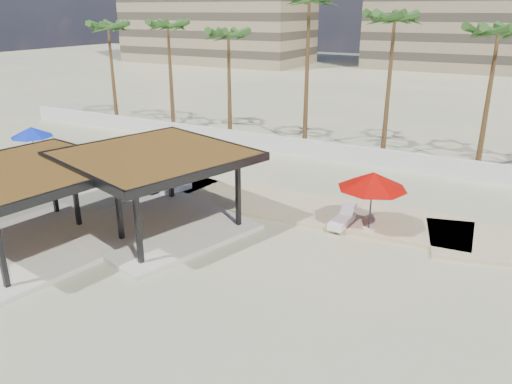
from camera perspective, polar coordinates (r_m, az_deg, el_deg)
ground at (r=20.67m, az=-7.70°, el=-7.48°), size 200.00×200.00×0.00m
promenade at (r=25.86m, az=5.92°, el=-1.41°), size 44.45×7.97×0.24m
boundary_wall at (r=33.77m, az=8.34°, el=4.63°), size 56.00×0.30×1.20m
pavilion_central at (r=22.75m, az=-11.37°, el=0.91°), size 8.97×8.97×3.65m
pavilion_west at (r=22.54m, az=-24.51°, el=-0.92°), size 8.03×8.03×3.54m
umbrella_a at (r=34.87m, az=-24.29°, el=6.26°), size 3.04×3.04×2.35m
umbrella_b at (r=29.96m, az=-9.80°, el=5.89°), size 3.12×3.12×2.45m
umbrella_c at (r=22.24m, az=13.20°, el=1.28°), size 3.22×3.22×2.73m
umbrella_f at (r=28.13m, az=-12.65°, el=5.45°), size 4.22×4.22×2.83m
lounger_a at (r=27.58m, az=-9.08°, el=0.48°), size 1.10×1.96×0.71m
lounger_b at (r=23.38m, az=9.82°, el=-3.22°), size 0.75×2.03×0.76m
palm_a at (r=45.99m, az=-16.52°, el=17.29°), size 3.00×3.00×8.98m
palm_b at (r=42.33m, az=-10.03°, el=17.83°), size 3.00×3.00×9.16m
palm_c at (r=38.44m, az=-3.17°, el=17.14°), size 3.00×3.00×8.63m
palm_d at (r=36.36m, az=6.10°, el=20.41°), size 3.00×3.00×11.02m
palm_e at (r=34.01m, az=15.53°, el=18.03°), size 3.00×3.00×9.86m
palm_f at (r=33.33m, az=25.92°, el=15.61°), size 3.00×3.00×9.14m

